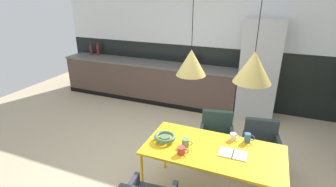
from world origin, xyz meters
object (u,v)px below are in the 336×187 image
Objects in this scene: dining_table at (213,153)px; bottle_vinegar_dark at (91,50)px; refrigerator_column at (259,70)px; pendant_lamp_over_table_near at (191,62)px; armchair_by_stool at (216,132)px; mug_short_terracotta at (233,136)px; bottle_oil_tall at (98,50)px; open_book at (233,154)px; mug_wide_latte at (181,151)px; armchair_far_side at (261,141)px; mug_dark_espresso at (186,142)px; mug_glass_clear at (248,138)px; pendant_lamp_over_table_far at (253,67)px; fruit_bowl at (165,137)px; cooking_pot at (190,64)px.

bottle_vinegar_dark is at bearing 144.06° from dining_table.
pendant_lamp_over_table_near is at bearing -103.50° from refrigerator_column.
refrigerator_column is 2.59× the size of armchair_by_stool.
bottle_vinegar_dark is at bearing 148.20° from mug_short_terracotta.
bottle_oil_tall reaches higher than mug_short_terracotta.
bottle_oil_tall is at bearing -39.90° from armchair_by_stool.
dining_table is at bearing -8.20° from pendant_lamp_over_table_near.
open_book is (0.35, -0.86, 0.26)m from armchair_by_stool.
mug_wide_latte is at bearing -42.29° from bottle_oil_tall.
bottle_vinegar_dark is 4.57m from pendant_lamp_over_table_near.
bottle_vinegar_dark is (-4.39, 1.99, 0.55)m from armchair_far_side.
mug_dark_espresso reaches higher than armchair_by_stool.
armchair_far_side is 2.46× the size of bottle_vinegar_dark.
open_book is 0.36m from mug_glass_clear.
pendant_lamp_over_table_far is (0.63, 0.25, 0.97)m from mug_wide_latte.
refrigerator_column reaches higher than armchair_far_side.
bottle_vinegar_dark reaches higher than mug_wide_latte.
bottle_vinegar_dark reaches higher than armchair_far_side.
mug_wide_latte is (-0.62, -2.87, -0.21)m from refrigerator_column.
refrigerator_column reaches higher than bottle_vinegar_dark.
refrigerator_column is 2.01× the size of pendant_lamp_over_table_near.
bottle_oil_tall is at bearing -35.43° from armchair_far_side.
fruit_bowl is 0.27× the size of pendant_lamp_over_table_near.
armchair_by_stool is at bearing 77.95° from mug_dark_espresso.
pendant_lamp_over_table_far is at bearing -1.97° from pendant_lamp_over_table_near.
armchair_far_side is 5.90× the size of mug_wide_latte.
fruit_bowl is at bearing 28.76° from armchair_far_side.
mug_glass_clear is (-0.16, -0.51, 0.31)m from armchair_far_side.
armchair_by_stool is 4.28m from bottle_vinegar_dark.
open_book is at bearing -110.15° from mug_glass_clear.
cooking_pot is at bearing 122.27° from mug_glass_clear.
mug_glass_clear is at bearing 69.85° from open_book.
mug_dark_espresso is (-0.19, -0.90, 0.31)m from armchair_by_stool.
fruit_bowl reaches higher than armchair_by_stool.
armchair_by_stool is at bearing 131.96° from mug_glass_clear.
pendant_lamp_over_table_near is (-0.67, -0.27, 0.93)m from mug_glass_clear.
mug_short_terracotta is at bearing 46.74° from mug_wide_latte.
fruit_bowl is at bearing -160.38° from pendant_lamp_over_table_near.
dining_table is 5.12× the size of bottle_vinegar_dark.
bottle_oil_tall is 0.32× the size of pendant_lamp_over_table_far.
dining_table is 4.81m from bottle_vinegar_dark.
pendant_lamp_over_table_far is at bearing 4.30° from dining_table.
mug_dark_espresso is at bearing 36.99° from armchair_far_side.
open_book is 2.60× the size of mug_short_terracotta.
bottle_oil_tall is at bearing 175.43° from cooking_pot.
bottle_vinegar_dark reaches higher than cooking_pot.
bottle_vinegar_dark reaches higher than open_book.
bottle_vinegar_dark is (-3.29, 2.87, 0.24)m from fruit_bowl.
mug_dark_espresso reaches higher than armchair_far_side.
bottle_vinegar_dark reaches higher than dining_table.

